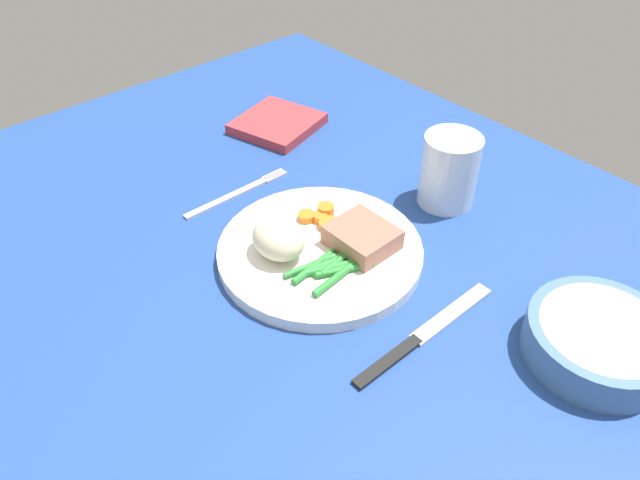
{
  "coord_description": "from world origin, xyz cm",
  "views": [
    {
      "loc": [
        37.59,
        -34.15,
        50.55
      ],
      "look_at": [
        -3.16,
        1.48,
        4.6
      ],
      "focal_mm": 33.5,
      "sensor_mm": 36.0,
      "label": 1
    }
  ],
  "objects_px": {
    "water_glass": "(448,175)",
    "salad_bowl": "(599,339)",
    "meat_portion": "(363,238)",
    "napkin": "(277,124)",
    "fork": "(237,194)",
    "dinner_plate": "(320,251)",
    "knife": "(422,336)"
  },
  "relations": [
    {
      "from": "knife",
      "to": "napkin",
      "type": "relative_size",
      "value": 1.7
    },
    {
      "from": "napkin",
      "to": "fork",
      "type": "bearing_deg",
      "value": -55.35
    },
    {
      "from": "meat_portion",
      "to": "water_glass",
      "type": "height_order",
      "value": "water_glass"
    },
    {
      "from": "salad_bowl",
      "to": "napkin",
      "type": "distance_m",
      "value": 0.58
    },
    {
      "from": "water_glass",
      "to": "salad_bowl",
      "type": "height_order",
      "value": "water_glass"
    },
    {
      "from": "meat_portion",
      "to": "napkin",
      "type": "height_order",
      "value": "meat_portion"
    },
    {
      "from": "fork",
      "to": "salad_bowl",
      "type": "relative_size",
      "value": 1.13
    },
    {
      "from": "salad_bowl",
      "to": "water_glass",
      "type": "bearing_deg",
      "value": 161.56
    },
    {
      "from": "fork",
      "to": "napkin",
      "type": "bearing_deg",
      "value": 124.22
    },
    {
      "from": "knife",
      "to": "salad_bowl",
      "type": "height_order",
      "value": "salad_bowl"
    },
    {
      "from": "dinner_plate",
      "to": "knife",
      "type": "bearing_deg",
      "value": -0.98
    },
    {
      "from": "meat_portion",
      "to": "fork",
      "type": "xyz_separation_m",
      "value": [
        -0.21,
        -0.04,
        -0.03
      ]
    },
    {
      "from": "dinner_plate",
      "to": "water_glass",
      "type": "bearing_deg",
      "value": 82.74
    },
    {
      "from": "dinner_plate",
      "to": "salad_bowl",
      "type": "bearing_deg",
      "value": 20.63
    },
    {
      "from": "knife",
      "to": "salad_bowl",
      "type": "distance_m",
      "value": 0.18
    },
    {
      "from": "fork",
      "to": "salad_bowl",
      "type": "bearing_deg",
      "value": 13.3
    },
    {
      "from": "meat_portion",
      "to": "napkin",
      "type": "bearing_deg",
      "value": 159.97
    },
    {
      "from": "water_glass",
      "to": "salad_bowl",
      "type": "xyz_separation_m",
      "value": [
        0.27,
        -0.09,
        -0.02
      ]
    },
    {
      "from": "meat_portion",
      "to": "fork",
      "type": "bearing_deg",
      "value": -168.54
    },
    {
      "from": "dinner_plate",
      "to": "fork",
      "type": "bearing_deg",
      "value": -179.14
    },
    {
      "from": "knife",
      "to": "water_glass",
      "type": "distance_m",
      "value": 0.25
    },
    {
      "from": "fork",
      "to": "meat_portion",
      "type": "bearing_deg",
      "value": 11.03
    },
    {
      "from": "meat_portion",
      "to": "knife",
      "type": "xyz_separation_m",
      "value": [
        0.13,
        -0.04,
        -0.03
      ]
    },
    {
      "from": "dinner_plate",
      "to": "fork",
      "type": "height_order",
      "value": "dinner_plate"
    },
    {
      "from": "dinner_plate",
      "to": "salad_bowl",
      "type": "xyz_separation_m",
      "value": [
        0.3,
        0.11,
        0.02
      ]
    },
    {
      "from": "dinner_plate",
      "to": "water_glass",
      "type": "relative_size",
      "value": 2.53
    },
    {
      "from": "dinner_plate",
      "to": "napkin",
      "type": "relative_size",
      "value": 2.05
    },
    {
      "from": "dinner_plate",
      "to": "fork",
      "type": "relative_size",
      "value": 1.49
    },
    {
      "from": "dinner_plate",
      "to": "water_glass",
      "type": "xyz_separation_m",
      "value": [
        0.03,
        0.2,
        0.03
      ]
    },
    {
      "from": "dinner_plate",
      "to": "knife",
      "type": "height_order",
      "value": "dinner_plate"
    },
    {
      "from": "dinner_plate",
      "to": "meat_portion",
      "type": "height_order",
      "value": "meat_portion"
    },
    {
      "from": "napkin",
      "to": "salad_bowl",
      "type": "bearing_deg",
      "value": -4.06
    }
  ]
}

